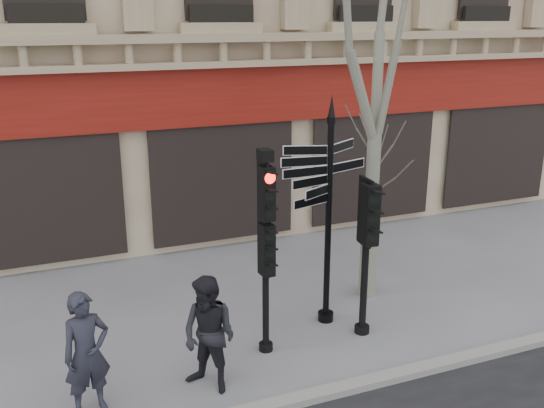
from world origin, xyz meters
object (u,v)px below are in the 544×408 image
Objects in this scene: fingerpost at (330,175)px; traffic_signal_secondary at (367,231)px; traffic_signal_main at (265,228)px; pedestrian_a at (87,354)px; plane_tree at (382,2)px; pedestrian_b at (209,335)px.

traffic_signal_secondary is (0.39, -0.63, -0.85)m from fingerpost.
fingerpost is 1.20× the size of traffic_signal_main.
pedestrian_a is (-2.85, -0.58, -1.25)m from traffic_signal_main.
fingerpost is 0.52× the size of plane_tree.
plane_tree is 6.28m from pedestrian_b.
pedestrian_a reaches higher than pedestrian_b.
pedestrian_a is (-5.47, -1.78, -4.63)m from plane_tree.
traffic_signal_secondary is 3.95m from plane_tree.
traffic_signal_secondary is at bearing -6.50° from traffic_signal_main.
plane_tree reaches higher than traffic_signal_secondary.
pedestrian_b is at bearing -18.32° from pedestrian_a.
traffic_signal_secondary is at bearing 63.54° from pedestrian_b.
pedestrian_b is (-1.15, -0.70, -1.26)m from traffic_signal_main.
pedestrian_a is at bearing -170.64° from traffic_signal_secondary.
pedestrian_b is at bearing -152.62° from traffic_signal_main.
fingerpost is at bearing 77.85° from pedestrian_b.
traffic_signal_main is 0.43× the size of plane_tree.
plane_tree is (2.62, 1.20, 3.39)m from traffic_signal_main.
fingerpost is 2.29× the size of pedestrian_b.
plane_tree is (1.24, 0.65, 2.79)m from fingerpost.
pedestrian_a is at bearing -132.39° from pedestrian_b.
fingerpost reaches higher than pedestrian_b.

